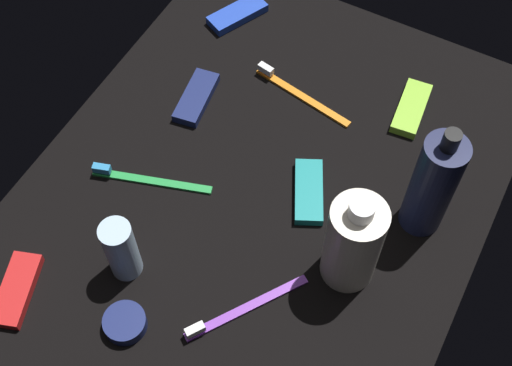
% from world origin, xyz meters
% --- Properties ---
extents(ground_plane, '(0.84, 0.64, 0.01)m').
position_xyz_m(ground_plane, '(0.00, 0.00, -0.01)').
color(ground_plane, black).
extents(lotion_bottle, '(0.06, 0.06, 0.21)m').
position_xyz_m(lotion_bottle, '(0.07, -0.22, 0.09)').
color(lotion_bottle, '#191E41').
rests_on(lotion_bottle, ground_plane).
extents(bodywash_bottle, '(0.07, 0.07, 0.17)m').
position_xyz_m(bodywash_bottle, '(-0.05, -0.17, 0.08)').
color(bodywash_bottle, silver).
rests_on(bodywash_bottle, ground_plane).
extents(deodorant_stick, '(0.04, 0.04, 0.11)m').
position_xyz_m(deodorant_stick, '(-0.19, 0.10, 0.05)').
color(deodorant_stick, silver).
rests_on(deodorant_stick, ground_plane).
extents(toothbrush_purple, '(0.16, 0.11, 0.02)m').
position_xyz_m(toothbrush_purple, '(-0.17, -0.07, 0.01)').
color(toothbrush_purple, purple).
rests_on(toothbrush_purple, ground_plane).
extents(toothbrush_orange, '(0.04, 0.18, 0.02)m').
position_xyz_m(toothbrush_orange, '(0.20, 0.03, 0.01)').
color(toothbrush_orange, orange).
rests_on(toothbrush_orange, ground_plane).
extents(toothbrush_green, '(0.07, 0.18, 0.02)m').
position_xyz_m(toothbrush_green, '(-0.06, 0.16, 0.01)').
color(toothbrush_green, green).
rests_on(toothbrush_green, ground_plane).
extents(snack_bar_teal, '(0.11, 0.08, 0.01)m').
position_xyz_m(snack_bar_teal, '(0.04, -0.07, 0.01)').
color(snack_bar_teal, teal).
rests_on(snack_bar_teal, ground_plane).
extents(snack_bar_blue, '(0.11, 0.08, 0.01)m').
position_xyz_m(snack_bar_blue, '(0.30, 0.20, 0.01)').
color(snack_bar_blue, blue).
rests_on(snack_bar_blue, ground_plane).
extents(snack_bar_red, '(0.11, 0.07, 0.01)m').
position_xyz_m(snack_bar_red, '(-0.29, 0.21, 0.01)').
color(snack_bar_red, red).
rests_on(snack_bar_red, ground_plane).
extents(snack_bar_navy, '(0.11, 0.06, 0.01)m').
position_xyz_m(snack_bar_navy, '(0.11, 0.17, 0.01)').
color(snack_bar_navy, navy).
rests_on(snack_bar_navy, ground_plane).
extents(snack_bar_lime, '(0.11, 0.05, 0.01)m').
position_xyz_m(snack_bar_lime, '(0.25, -0.14, 0.01)').
color(snack_bar_lime, '#8CD133').
rests_on(snack_bar_lime, ground_plane).
extents(cream_tin_left, '(0.06, 0.06, 0.02)m').
position_xyz_m(cream_tin_left, '(-0.26, 0.05, 0.01)').
color(cream_tin_left, navy).
rests_on(cream_tin_left, ground_plane).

